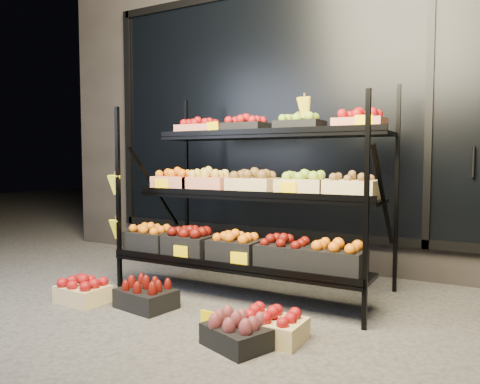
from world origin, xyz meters
The scene contains 8 objects.
ground centered at (0.00, 0.00, 0.00)m, with size 24.00×24.00×0.00m, color #514F4C.
building centered at (0.00, 2.59, 1.75)m, with size 6.00×2.08×3.50m.
display_rack centered at (-0.01, 0.60, 0.79)m, with size 2.18×1.02×1.69m.
tag_floor_b centered at (0.24, -0.40, 0.06)m, with size 0.13×0.01×0.12m, color #FFD300.
floor_crate_left centered at (-0.96, -0.28, 0.09)m, with size 0.38×0.29×0.19m.
floor_crate_midleft centered at (-0.46, -0.15, 0.09)m, with size 0.44×0.36×0.20m.
floor_crate_midright centered at (0.59, -0.25, 0.09)m, with size 0.38×0.28×0.19m.
floor_crate_right centered at (0.46, -0.45, 0.09)m, with size 0.43×0.38×0.19m.
Camera 1 is at (1.74, -2.71, 1.07)m, focal length 35.00 mm.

